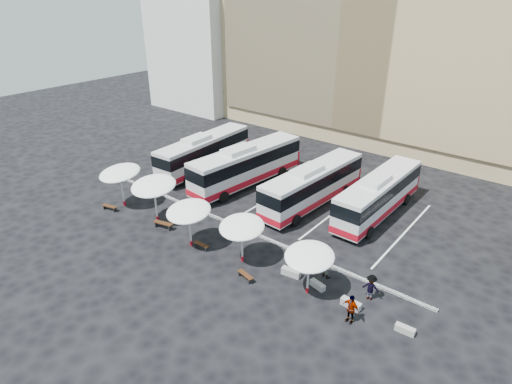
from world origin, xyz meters
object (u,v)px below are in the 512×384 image
Objects in this scene: bus_3 at (379,194)px; conc_bench_1 at (318,285)px; sunshade_3 at (242,227)px; sunshade_1 at (154,186)px; wood_bench_2 at (201,245)px; passenger_3 at (371,287)px; wood_bench_3 at (245,275)px; sunshade_4 at (309,256)px; passenger_2 at (350,309)px; conc_bench_2 at (351,304)px; conc_bench_0 at (291,272)px; sunshade_2 at (189,211)px; conc_bench_3 at (405,330)px; bus_2 at (313,184)px; passenger_1 at (326,266)px; wood_bench_0 at (110,207)px; sunshade_0 at (120,173)px; wood_bench_1 at (163,224)px; passenger_0 at (291,261)px; bus_1 at (247,164)px; bus_0 at (204,151)px.

conc_bench_1 is at bearing -83.08° from bus_3.
sunshade_1 is at bearing -179.77° from sunshade_3.
passenger_3 reaches higher than wood_bench_2.
sunshade_3 is 2.82× the size of wood_bench_3.
passenger_2 is (3.33, -0.70, -1.80)m from sunshade_4.
conc_bench_2 is (2.55, -0.32, 0.03)m from conc_bench_1.
sunshade_1 is at bearing -176.50° from conc_bench_0.
conc_bench_3 is at bearing 4.60° from sunshade_2.
bus_2 is 16.10m from conc_bench_3.
conc_bench_2 is at bearing 160.21° from passenger_1.
wood_bench_0 is 19.73m from passenger_1.
sunshade_0 reaches higher than wood_bench_3.
sunshade_4 is 19.54m from wood_bench_0.
wood_bench_3 is (-3.01, -13.86, -1.60)m from bus_3.
wood_bench_1 is 0.91× the size of passenger_2.
passenger_0 is at bearing 169.42° from conc_bench_1.
passenger_0 is (-1.21, -11.18, -1.09)m from bus_3.
bus_2 reaches higher than conc_bench_0.
conc_bench_2 is 0.80× the size of passenger_1.
sunshade_0 is at bearing -177.30° from conc_bench_0.
wood_bench_3 is (5.85, -0.63, -2.59)m from sunshade_2.
sunshade_4 is 2.20× the size of passenger_0.
sunshade_2 is at bearing -175.40° from conc_bench_3.
sunshade_3 reaches higher than wood_bench_0.
conc_bench_1 is (4.22, 2.24, -0.11)m from wood_bench_3.
wood_bench_3 is 0.85× the size of passenger_0.
sunshade_2 reaches higher than wood_bench_0.
passenger_2 reaches higher than wood_bench_1.
conc_bench_2 is at bearing 3.38° from wood_bench_1.
bus_1 is 12.00m from wood_bench_2.
passenger_3 is (3.09, 1.13, 0.67)m from conc_bench_1.
conc_bench_1 is (10.07, 1.61, -2.71)m from sunshade_2.
sunshade_2 is 8.20m from passenger_0.
sunshade_3 is 3.01× the size of conc_bench_0.
wood_bench_1 is at bearing -2.19° from passenger_3.
sunshade_0 is at bearing -144.66° from bus_3.
bus_0 is 11.01× the size of conc_bench_3.
sunshade_3 reaches higher than passenger_2.
bus_1 is at bearing 153.62° from conc_bench_3.
bus_2 is 6.97× the size of passenger_3.
bus_3 reaches higher than conc_bench_3.
conc_bench_3 is (16.00, 1.29, -2.71)m from sunshade_2.
sunshade_3 is 14.15m from wood_bench_0.
bus_0 is at bearing 91.54° from sunshade_0.
sunshade_3 is at bearing 0.23° from sunshade_1.
bus_0 is 27.53m from conc_bench_3.
passenger_2 is at bearing -50.68° from passenger_0.
sunshade_4 is (19.13, 0.02, -0.38)m from sunshade_0.
sunshade_3 is 8.25m from wood_bench_1.
wood_bench_3 is 1.07× the size of conc_bench_0.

